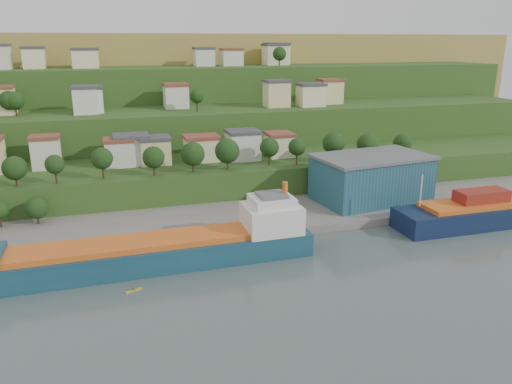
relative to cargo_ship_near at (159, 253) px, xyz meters
name	(u,v)px	position (x,y,z in m)	size (l,w,h in m)	color
ground	(223,274)	(11.56, -7.81, -2.85)	(500.00, 500.00, 0.00)	#42504B
quay	(273,219)	(31.56, 20.19, -2.85)	(220.00, 26.00, 4.00)	slate
hillside	(148,133)	(11.55, 160.87, -2.77)	(360.00, 210.77, 96.00)	#284719
cargo_ship_near	(159,253)	(0.00, 0.00, 0.00)	(69.52, 12.13, 17.83)	#123446
warehouse	(371,178)	(61.06, 22.20, 5.59)	(33.18, 22.82, 12.80)	navy
dinghy	(22,252)	(-27.82, 11.26, -1.21)	(4.41, 1.65, 0.88)	silver
kayak_orange	(234,263)	(14.96, -4.02, -2.59)	(3.59, 1.01, 0.89)	#CC4612
kayak_yellow	(134,290)	(-5.97, -9.94, -2.61)	(3.17, 1.59, 0.79)	gold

